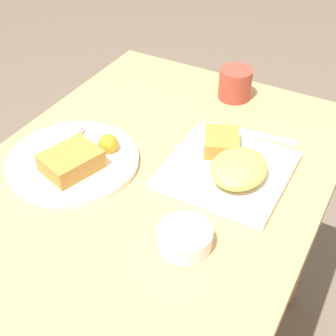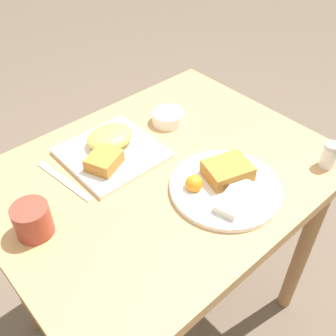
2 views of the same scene
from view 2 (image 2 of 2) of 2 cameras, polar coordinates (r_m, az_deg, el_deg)
name	(u,v)px [view 2 (image 2 of 2)]	position (r m, az deg, el deg)	size (l,w,h in m)	color
ground_plane	(164,312)	(1.63, -0.55, -20.17)	(8.00, 8.00, 0.00)	brown
dining_table	(163,199)	(1.11, -0.77, -4.53)	(0.89, 0.69, 0.75)	tan
plate_square_near	(110,148)	(1.08, -8.38, 2.91)	(0.24, 0.24, 0.06)	white
plate_oval_far	(225,184)	(0.98, 8.28, -2.35)	(0.28, 0.28, 0.05)	white
sauce_ramekin	(168,117)	(1.18, 0.00, 7.40)	(0.10, 0.10, 0.04)	white
salt_shaker	(329,157)	(1.10, 22.30, 1.53)	(0.04, 0.04, 0.07)	white
butter_knife	(64,181)	(1.03, -14.87, -1.81)	(0.04, 0.21, 0.00)	silver
coffee_mug	(33,220)	(0.91, -19.06, -7.17)	(0.08, 0.08, 0.08)	#9E3D2D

